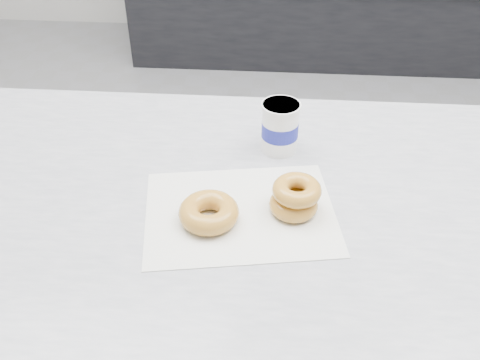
% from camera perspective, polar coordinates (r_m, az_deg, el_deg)
% --- Properties ---
extents(ground, '(5.00, 5.00, 0.00)m').
position_cam_1_polar(ground, '(2.08, 10.51, -10.80)').
color(ground, gray).
rests_on(ground, ground).
extents(counter, '(3.06, 0.76, 0.90)m').
position_cam_1_polar(counter, '(1.36, 14.61, -16.98)').
color(counter, '#333335').
rests_on(counter, ground).
extents(wax_paper, '(0.38, 0.31, 0.00)m').
position_cam_1_polar(wax_paper, '(0.97, 0.02, -3.48)').
color(wax_paper, silver).
rests_on(wax_paper, counter).
extents(donut_single, '(0.13, 0.13, 0.04)m').
position_cam_1_polar(donut_single, '(0.94, -3.34, -3.46)').
color(donut_single, gold).
rests_on(donut_single, wax_paper).
extents(donut_stack, '(0.11, 0.11, 0.06)m').
position_cam_1_polar(donut_stack, '(0.96, 5.90, -1.84)').
color(donut_stack, gold).
rests_on(donut_stack, wax_paper).
extents(coffee_cup, '(0.08, 0.08, 0.11)m').
position_cam_1_polar(coffee_cup, '(1.10, 4.29, 5.69)').
color(coffee_cup, white).
rests_on(coffee_cup, counter).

